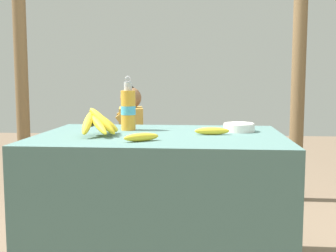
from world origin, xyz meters
name	(u,v)px	position (x,y,z in m)	size (l,w,h in m)	color
market_counter	(161,205)	(0.00, 0.00, 0.40)	(1.33, 0.94, 0.80)	#4C706B
banana_bunch_ripe	(99,122)	(-0.32, -0.08, 0.87)	(0.19, 0.34, 0.16)	#4C381E
serving_bowl	(239,127)	(0.44, 0.16, 0.82)	(0.18, 0.18, 0.05)	white
water_bottle	(128,109)	(-0.21, 0.17, 0.92)	(0.09, 0.09, 0.32)	gold
loose_banana_front	(141,137)	(-0.06, -0.27, 0.82)	(0.18, 0.14, 0.04)	yellow
loose_banana_side	(212,131)	(0.28, 0.00, 0.82)	(0.19, 0.06, 0.04)	yellow
wooden_bench	(153,166)	(-0.20, 1.35, 0.34)	(1.42, 0.32, 0.41)	brown
seated_vendor	(126,137)	(-0.44, 1.31, 0.60)	(0.44, 0.42, 1.04)	#232328
banana_bunch_green	(202,152)	(0.23, 1.34, 0.47)	(0.20, 0.28, 0.14)	#4C381E
support_post_near	(21,67)	(-1.47, 1.57, 1.21)	(0.12, 0.12, 2.41)	brown
support_post_far	(299,67)	(1.07, 1.57, 1.21)	(0.12, 0.12, 2.41)	brown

